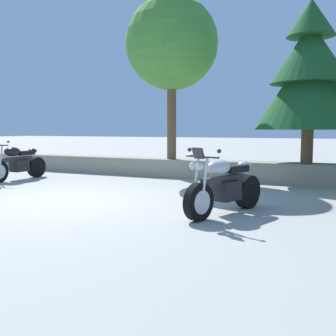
% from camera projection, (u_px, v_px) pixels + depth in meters
% --- Properties ---
extents(ground_plane, '(120.00, 120.00, 0.00)m').
position_uv_depth(ground_plane, '(68.00, 202.00, 7.98)').
color(ground_plane, '#A3A099').
extents(stone_wall, '(36.00, 0.80, 0.55)m').
position_uv_depth(stone_wall, '(168.00, 167.00, 12.28)').
color(stone_wall, gray).
rests_on(stone_wall, ground).
extents(motorcycle_black_near_left, '(0.67, 2.06, 1.18)m').
position_uv_depth(motorcycle_black_near_left, '(17.00, 163.00, 11.35)').
color(motorcycle_black_near_left, black).
rests_on(motorcycle_black_near_left, ground).
extents(motorcycle_silver_centre, '(0.93, 2.01, 1.18)m').
position_uv_depth(motorcycle_silver_centre, '(224.00, 186.00, 6.75)').
color(motorcycle_silver_centre, black).
rests_on(motorcycle_silver_centre, ground).
extents(leafy_tree_far_left, '(2.92, 2.78, 4.88)m').
position_uv_depth(leafy_tree_far_left, '(175.00, 45.00, 11.64)').
color(leafy_tree_far_left, brown).
rests_on(leafy_tree_far_left, stone_wall).
extents(pine_tree_mid_left, '(2.84, 2.84, 4.29)m').
position_uv_depth(pine_tree_mid_left, '(309.00, 75.00, 10.31)').
color(pine_tree_mid_left, brown).
rests_on(pine_tree_mid_left, stone_wall).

